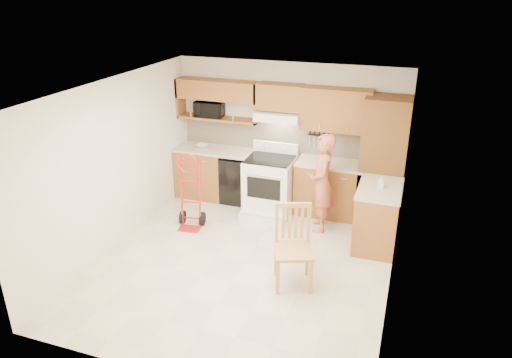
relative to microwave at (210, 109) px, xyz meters
The scene contains 28 objects.
floor 3.01m from the microwave, 55.84° to the right, with size 4.00×4.50×0.02m, color beige.
ceiling 2.67m from the microwave, 55.84° to the right, with size 4.00×4.50×0.02m, color white.
wall_back 1.48m from the microwave, ahead, with size 4.00×0.02×2.50m, color beige.
wall_front 4.59m from the microwave, 71.96° to the right, with size 4.00×0.02×2.50m, color beige.
wall_left 2.20m from the microwave, 105.93° to the right, with size 0.02×4.50×2.50m, color beige.
wall_right 4.03m from the microwave, 31.33° to the right, with size 0.02×4.50×2.50m, color beige.
backsplash 1.49m from the microwave, ahead, with size 3.92×0.03×0.55m, color beige.
lower_cab_left 1.19m from the microwave, 135.02° to the right, with size 0.90×0.60×0.90m, color brown.
dishwasher 1.36m from the microwave, 12.38° to the right, with size 0.60×0.60×0.85m, color black.
lower_cab_right 2.54m from the microwave, ahead, with size 1.14×0.60×0.90m, color brown.
countertop_left 0.74m from the microwave, 39.31° to the right, with size 1.50×0.63×0.04m, color beige.
countertop_right 2.36m from the microwave, ahead, with size 1.14×0.63×0.04m, color beige.
cab_return_right 3.46m from the microwave, 16.71° to the right, with size 0.60×1.00×0.90m, color brown.
countertop_return 3.33m from the microwave, 16.71° to the right, with size 0.63×1.00×0.04m, color beige.
pantry_tall 3.12m from the microwave, ahead, with size 0.70×0.60×2.10m, color brown.
upper_cab_left 0.39m from the microwave, ahead, with size 1.50×0.33×0.34m, color brown.
upper_shelf_mw 0.23m from the microwave, ahead, with size 1.50×0.33×0.04m, color brown.
upper_cab_center 1.33m from the microwave, ahead, with size 0.76×0.33×0.44m, color brown.
upper_cab_right 2.25m from the microwave, ahead, with size 1.14×0.33×0.70m, color brown.
range_hood 1.30m from the microwave, ahead, with size 0.76×0.46×0.14m, color white.
knife_strip 2.01m from the microwave, ahead, with size 0.40×0.05×0.29m, color black, non-canonical shape.
microwave is the anchor object (origin of this frame).
range 1.70m from the microwave, 20.37° to the right, with size 0.79×1.04×1.17m, color white, non-canonical shape.
person 2.48m from the microwave, 18.36° to the right, with size 0.58×0.38×1.60m, color #BE5B45.
hand_truck 1.74m from the microwave, 81.10° to the right, with size 0.45×0.41×1.15m, color red, non-canonical shape.
dining_chair 3.40m from the microwave, 47.08° to the right, with size 0.49×0.53×1.09m, color #B48250, non-canonical shape.
soap_bottle 3.31m from the microwave, 16.65° to the right, with size 0.08×0.08×0.18m, color white.
bowl 0.68m from the microwave, 130.29° to the right, with size 0.22×0.22×0.05m, color white.
Camera 1 is at (2.04, -5.44, 3.74)m, focal length 33.36 mm.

